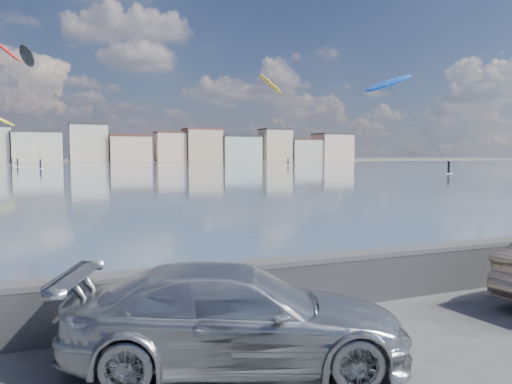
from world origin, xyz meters
The scene contains 11 objects.
ground centered at (0.00, 0.00, 0.00)m, with size 700.00×700.00×0.00m, color #333335.
bay_water centered at (0.00, 91.50, 0.01)m, with size 500.00×177.00×0.00m, color #374B64.
far_shore_strip centered at (0.00, 200.00, 0.01)m, with size 500.00×60.00×0.00m, color #4C473D.
seawall centered at (0.00, 2.70, 0.58)m, with size 400.00×0.36×1.08m.
far_buildings centered at (1.31, 186.00, 6.03)m, with size 240.79×13.26×14.60m.
car_silver centered at (-0.61, 0.83, 0.70)m, with size 1.97×4.85×1.41m, color #ACAFB4.
kitesurfer_0 centered at (-15.34, 157.18, 12.87)m, with size 8.51×13.55×15.40m.
kitesurfer_1 centered at (-6.34, 113.36, 23.63)m, with size 4.69×14.05×26.03m.
kitesurfer_2 centered at (50.31, 63.92, 14.59)m, with size 7.84×14.20×16.99m.
kitesurfer_10 centered at (-11.07, 130.05, 27.22)m, with size 7.16×12.43×30.49m.
kitesurfer_12 centered at (54.66, 121.57, 22.03)m, with size 8.72×14.38×25.29m.
Camera 1 is at (-3.04, -5.64, 3.00)m, focal length 35.00 mm.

